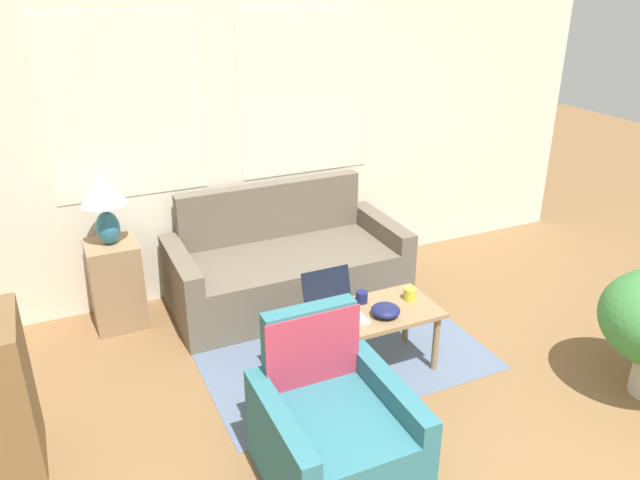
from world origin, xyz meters
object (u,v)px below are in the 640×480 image
object	(u,v)px
table_lamp	(104,199)
snack_bowl	(386,310)
armchair	(332,434)
laptop	(333,307)
cup_navy	(410,294)
couch	(285,268)
cup_yellow	(362,297)
coffee_table	(359,322)

from	to	relation	value
table_lamp	snack_bowl	bearing A→B (deg)	-42.81
armchair	laptop	world-z (taller)	armchair
cup_navy	couch	bearing A→B (deg)	112.62
couch	table_lamp	bearing A→B (deg)	173.03
couch	cup_yellow	world-z (taller)	couch
laptop	snack_bowl	bearing A→B (deg)	-25.06
couch	cup_navy	xyz separation A→B (m)	(0.46, -1.10, 0.21)
cup_navy	cup_yellow	xyz separation A→B (m)	(-0.31, 0.10, -0.00)
couch	laptop	bearing A→B (deg)	-95.04
cup_navy	cup_yellow	size ratio (longest dim) A/B	1.04
snack_bowl	armchair	bearing A→B (deg)	-136.08
armchair	cup_navy	world-z (taller)	armchair
table_lamp	laptop	size ratio (longest dim) A/B	1.56
couch	snack_bowl	size ratio (longest dim) A/B	9.73
laptop	cup_navy	bearing A→B (deg)	-2.52
couch	cup_navy	distance (m)	1.21
table_lamp	coffee_table	xyz separation A→B (m)	(1.33, -1.29, -0.62)
coffee_table	cup_yellow	distance (m)	0.19
cup_navy	laptop	bearing A→B (deg)	177.48
cup_yellow	snack_bowl	bearing A→B (deg)	-75.14
laptop	cup_yellow	world-z (taller)	laptop
coffee_table	cup_navy	bearing A→B (deg)	5.42
cup_navy	coffee_table	bearing A→B (deg)	-174.58
laptop	snack_bowl	size ratio (longest dim) A/B	1.77
coffee_table	armchair	bearing A→B (deg)	-126.17
armchair	cup_navy	xyz separation A→B (m)	(0.95, 0.79, 0.21)
couch	snack_bowl	distance (m)	1.25
armchair	coffee_table	world-z (taller)	armchair
snack_bowl	cup_navy	bearing A→B (deg)	24.69
table_lamp	snack_bowl	xyz separation A→B (m)	(1.48, -1.37, -0.52)
laptop	cup_yellow	size ratio (longest dim) A/B	4.16
couch	cup_yellow	distance (m)	1.03
armchair	snack_bowl	xyz separation A→B (m)	(0.70, 0.67, 0.21)
table_lamp	coffee_table	size ratio (longest dim) A/B	0.48
coffee_table	cup_yellow	bearing A→B (deg)	55.97
coffee_table	couch	bearing A→B (deg)	92.82
couch	table_lamp	world-z (taller)	table_lamp
laptop	cup_navy	world-z (taller)	laptop
couch	armchair	size ratio (longest dim) A/B	2.08
table_lamp	cup_navy	xyz separation A→B (m)	(1.73, -1.26, -0.52)
laptop	cup_navy	distance (m)	0.55
couch	coffee_table	world-z (taller)	couch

